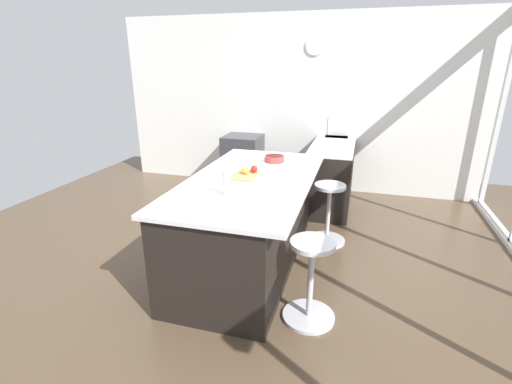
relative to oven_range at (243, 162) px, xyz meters
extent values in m
plane|color=brown|center=(2.47, 0.75, -0.45)|extent=(7.63, 7.63, 0.00)
cube|color=silver|center=(-0.12, 3.69, 0.89)|extent=(0.05, 0.06, 2.55)
cube|color=silver|center=(-0.35, 0.75, 0.93)|extent=(0.12, 5.87, 2.76)
cylinder|color=white|center=(-0.28, 1.08, 1.83)|extent=(0.03, 0.28, 0.28)
cube|color=black|center=(0.00, 1.50, 0.00)|extent=(2.31, 0.60, 0.89)
cube|color=silver|center=(0.00, 1.50, 0.46)|extent=(2.31, 0.60, 0.03)
cube|color=#38383D|center=(-0.29, 1.50, 0.42)|extent=(0.44, 0.36, 0.12)
cylinder|color=#B7B7BC|center=(-0.29, 1.35, 0.62)|extent=(0.02, 0.02, 0.28)
cube|color=#38383D|center=(0.00, 0.00, 0.00)|extent=(0.60, 0.60, 0.89)
cube|color=black|center=(0.00, 0.30, -0.04)|extent=(0.44, 0.01, 0.32)
cube|color=black|center=(2.38, 0.82, 0.01)|extent=(2.24, 0.99, 0.92)
cube|color=silver|center=(2.38, 0.87, 0.49)|extent=(2.30, 1.19, 0.04)
cylinder|color=#B7B7BC|center=(1.66, 1.59, -0.43)|extent=(0.44, 0.44, 0.03)
cylinder|color=#B7B7BC|center=(1.66, 1.59, -0.09)|extent=(0.05, 0.05, 0.66)
cylinder|color=silver|center=(1.66, 1.59, 0.26)|extent=(0.36, 0.36, 0.04)
cylinder|color=#B7B7BC|center=(3.11, 1.59, -0.43)|extent=(0.44, 0.44, 0.03)
cylinder|color=#B7B7BC|center=(3.11, 1.59, -0.09)|extent=(0.05, 0.05, 0.66)
cylinder|color=silver|center=(3.11, 1.59, 0.26)|extent=(0.36, 0.36, 0.04)
cube|color=tan|center=(2.34, 0.79, 0.52)|extent=(0.36, 0.24, 0.02)
sphere|color=red|center=(2.25, 0.86, 0.57)|extent=(0.07, 0.07, 0.07)
sphere|color=gold|center=(2.33, 0.79, 0.57)|extent=(0.07, 0.07, 0.07)
cylinder|color=silver|center=(2.92, 0.81, 0.62)|extent=(0.06, 0.06, 0.22)
cylinder|color=silver|center=(2.92, 0.81, 0.77)|extent=(0.03, 0.03, 0.08)
cylinder|color=#B7B7BC|center=(2.92, 0.81, 0.82)|extent=(0.03, 0.03, 0.02)
cylinder|color=#993833|center=(1.71, 0.94, 0.55)|extent=(0.23, 0.23, 0.07)
cylinder|color=#4C1C19|center=(1.71, 0.94, 0.56)|extent=(0.19, 0.19, 0.04)
camera|label=1|loc=(5.68, 1.87, 1.60)|focal=25.57mm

